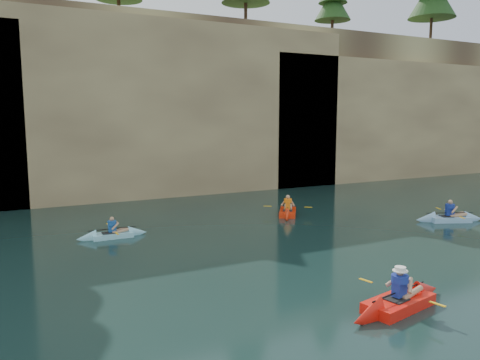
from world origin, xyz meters
name	(u,v)px	position (x,y,z in m)	size (l,w,h in m)	color
ground	(437,356)	(0.00, 0.00, 0.00)	(160.00, 160.00, 0.00)	black
cliff	(120,104)	(0.00, 30.00, 6.00)	(70.00, 16.00, 12.00)	tan
cliff_slab_center	(176,107)	(2.00, 22.60, 5.70)	(24.00, 2.40, 11.40)	tan
cliff_slab_east	(404,118)	(22.00, 22.60, 4.92)	(26.00, 2.40, 9.84)	tan
sea_cave_center	(84,176)	(-4.00, 21.95, 1.60)	(3.50, 1.00, 3.20)	black
sea_cave_east	(286,156)	(10.00, 21.95, 2.25)	(5.00, 1.00, 4.50)	black
main_kayaker	(399,302)	(1.11, 2.22, 0.19)	(3.90, 2.52, 1.42)	red
kayaker_ltblue_near	(449,218)	(11.13, 8.86, 0.16)	(3.42, 2.44, 1.33)	#8CBCEB
kayaker_red_far	(288,212)	(4.95, 13.76, 0.16)	(2.63, 3.34, 1.29)	red
kayaker_ltblue_mid	(112,234)	(-4.20, 13.11, 0.14)	(2.95, 2.23, 1.12)	#93E0F6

